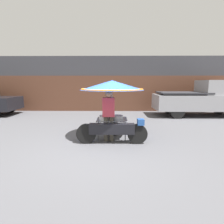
% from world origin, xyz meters
% --- Properties ---
extents(ground_plane, '(36.00, 36.00, 0.00)m').
position_xyz_m(ground_plane, '(0.00, 0.00, 0.00)').
color(ground_plane, '#56565B').
extents(shopfront_building, '(28.00, 2.06, 3.54)m').
position_xyz_m(shopfront_building, '(0.00, 7.62, 1.76)').
color(shopfront_building, '#38383D').
rests_on(shopfront_building, ground).
extents(vendor_motorcycle_cart, '(2.19, 2.09, 1.94)m').
position_xyz_m(vendor_motorcycle_cart, '(0.31, 0.87, 1.54)').
color(vendor_motorcycle_cart, black).
rests_on(vendor_motorcycle_cart, ground).
extents(vendor_person, '(0.38, 0.22, 1.62)m').
position_xyz_m(vendor_person, '(0.21, 0.62, 0.91)').
color(vendor_person, '#4C473D').
rests_on(vendor_person, ground).
extents(pickup_truck, '(5.08, 1.77, 2.00)m').
position_xyz_m(pickup_truck, '(5.36, 4.97, 0.95)').
color(pickup_truck, black).
rests_on(pickup_truck, ground).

